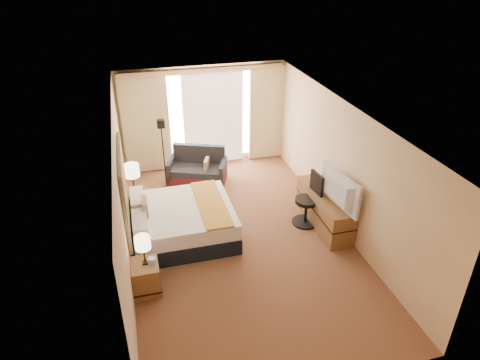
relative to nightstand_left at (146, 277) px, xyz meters
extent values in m
cube|color=#511718|center=(1.87, 1.05, -0.28)|extent=(4.20, 7.00, 0.02)
cube|color=silver|center=(1.87, 1.05, 2.33)|extent=(4.20, 7.00, 0.02)
cube|color=#E3B68A|center=(1.87, 4.55, 1.02)|extent=(4.20, 0.02, 2.60)
cube|color=#E3B68A|center=(1.87, -2.45, 1.02)|extent=(4.20, 0.02, 2.60)
cube|color=#E3B68A|center=(-0.23, 1.05, 1.02)|extent=(0.02, 7.00, 2.60)
cube|color=#E3B68A|center=(3.97, 1.05, 1.02)|extent=(0.02, 7.00, 2.60)
cube|color=black|center=(-0.19, 1.25, 1.01)|extent=(0.06, 1.85, 1.50)
cube|color=brown|center=(0.00, 0.00, 0.00)|extent=(0.45, 0.52, 0.55)
cube|color=brown|center=(0.00, 2.50, 0.00)|extent=(0.45, 0.52, 0.55)
cube|color=brown|center=(3.70, 1.05, 0.07)|extent=(0.50, 1.80, 0.70)
cube|color=white|center=(2.12, 4.52, 1.04)|extent=(2.30, 0.02, 2.30)
cube|color=#F2E7AB|center=(0.42, 4.43, 0.99)|extent=(1.15, 0.09, 2.50)
cube|color=#F2E7AB|center=(3.52, 4.43, 0.99)|extent=(0.90, 0.09, 2.50)
cube|color=white|center=(2.12, 4.48, 0.99)|extent=(1.55, 0.04, 2.50)
cube|color=#E3B68A|center=(1.87, 4.39, 2.25)|extent=(4.00, 0.16, 0.12)
cube|color=black|center=(0.82, 1.37, -0.11)|extent=(1.96, 1.77, 0.33)
cube|color=white|center=(0.82, 1.37, 0.19)|extent=(1.91, 1.73, 0.28)
cube|color=white|center=(0.89, 1.37, 0.36)|extent=(1.79, 1.79, 0.07)
cube|color=gold|center=(1.40, 1.37, 0.40)|extent=(0.51, 1.79, 0.04)
cube|color=white|center=(0.01, 0.94, 0.47)|extent=(0.26, 0.73, 0.17)
cube|color=white|center=(0.01, 1.80, 0.47)|extent=(0.26, 0.73, 0.17)
cube|color=beige|center=(0.14, 1.37, 0.51)|extent=(0.09, 0.39, 0.34)
cube|color=#58191C|center=(1.49, 3.53, -0.15)|extent=(1.55, 1.20, 0.25)
cube|color=#2A2B2F|center=(1.47, 3.49, 0.05)|extent=(1.41, 1.02, 0.16)
cube|color=#2A2B2F|center=(1.60, 3.81, 0.32)|extent=(1.24, 0.61, 0.54)
cube|color=#2A2B2F|center=(0.90, 3.77, 0.08)|extent=(0.37, 0.72, 0.44)
cube|color=#2A2B2F|center=(2.09, 3.30, 0.08)|extent=(0.37, 0.72, 0.44)
cube|color=beige|center=(1.70, 3.40, 0.22)|extent=(0.20, 0.35, 0.31)
cube|color=black|center=(0.71, 3.35, -0.26)|extent=(0.22, 0.22, 0.02)
cylinder|color=black|center=(0.71, 3.35, 0.54)|extent=(0.03, 0.03, 1.57)
cube|color=black|center=(0.71, 3.35, 1.40)|extent=(0.16, 0.16, 0.18)
cylinder|color=black|center=(3.36, 1.18, -0.26)|extent=(0.55, 0.55, 0.03)
cylinder|color=black|center=(3.36, 1.18, 0.01)|extent=(0.07, 0.07, 0.49)
cylinder|color=black|center=(3.36, 1.18, 0.26)|extent=(0.48, 0.48, 0.08)
cube|color=black|center=(3.55, 1.20, 0.58)|extent=(0.10, 0.44, 0.55)
cube|color=black|center=(0.02, 0.02, 0.29)|extent=(0.09, 0.09, 0.04)
cylinder|color=black|center=(0.02, 0.02, 0.47)|extent=(0.03, 0.03, 0.32)
cylinder|color=#FAE4BB|center=(0.02, 0.02, 0.70)|extent=(0.25, 0.25, 0.22)
cube|color=black|center=(-0.03, 2.42, 0.30)|extent=(0.11, 0.11, 0.04)
cylinder|color=black|center=(-0.03, 2.42, 0.51)|extent=(0.03, 0.03, 0.39)
cylinder|color=#FAE4BB|center=(-0.03, 2.42, 0.79)|extent=(0.31, 0.31, 0.26)
cube|color=#89B7D3|center=(0.13, 0.00, 0.32)|extent=(0.13, 0.13, 0.10)
cube|color=black|center=(0.04, 2.40, 0.31)|extent=(0.24, 0.22, 0.08)
imported|color=black|center=(3.65, 0.62, 0.77)|extent=(0.31, 1.21, 0.69)
camera|label=1|loc=(0.10, -5.68, 4.84)|focal=32.00mm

